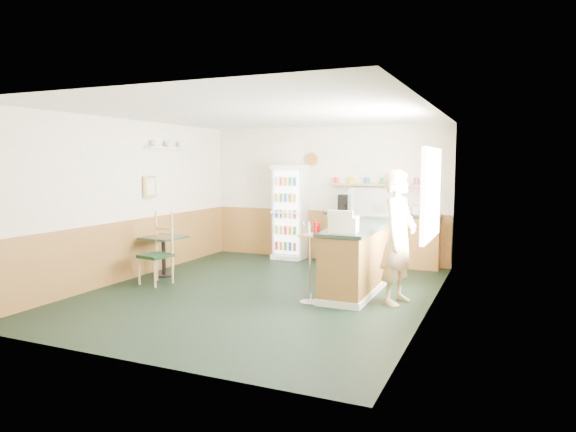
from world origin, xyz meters
The scene contains 13 objects.
ground centered at (0.00, 0.00, 0.00)m, with size 6.00×6.00×0.00m, color black.
room_envelope centered at (-0.23, 0.73, 1.52)m, with size 5.04×6.02×2.72m.
service_counter centered at (1.35, 1.07, 0.46)m, with size 0.68×3.01×1.01m.
back_counter centered at (1.19, 2.80, 0.55)m, with size 2.24×0.42×1.69m.
drinks_fridge centered at (-0.70, 2.74, 0.96)m, with size 0.64×0.54×1.93m.
display_case centered at (1.35, 1.79, 1.27)m, with size 0.93×0.48×0.53m.
cash_register centered at (1.35, -0.11, 1.12)m, with size 0.38×0.40×0.22m, color beige.
shopkeeper centered at (2.05, 0.19, 0.94)m, with size 0.63×0.45×1.88m, color tan.
condiment_stand centered at (0.91, -0.28, 0.75)m, with size 0.37×0.37×1.14m.
newspaper_rack centered at (0.99, 1.10, 0.48)m, with size 0.09×0.43×0.51m.
cafe_table centered at (-2.05, 0.32, 0.49)m, with size 0.69×0.69×0.70m.
cafe_chair centered at (-1.80, -0.12, 0.61)m, with size 0.51×0.51×1.17m.
dog_doorstop centered at (0.86, 0.81, 0.14)m, with size 0.24×0.31×0.29m.
Camera 1 is at (3.46, -6.90, 1.97)m, focal length 32.00 mm.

